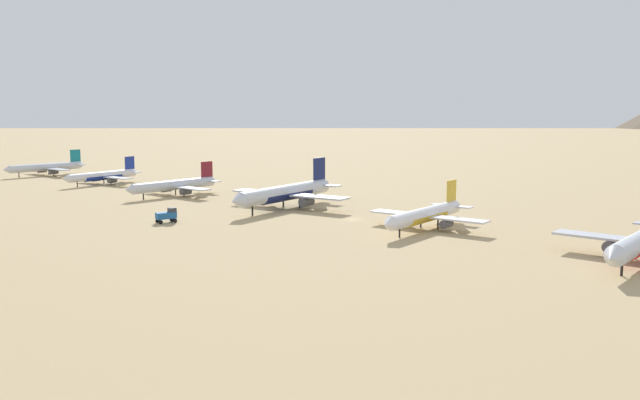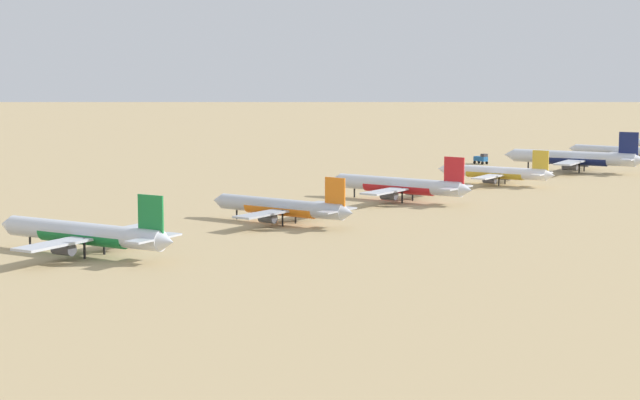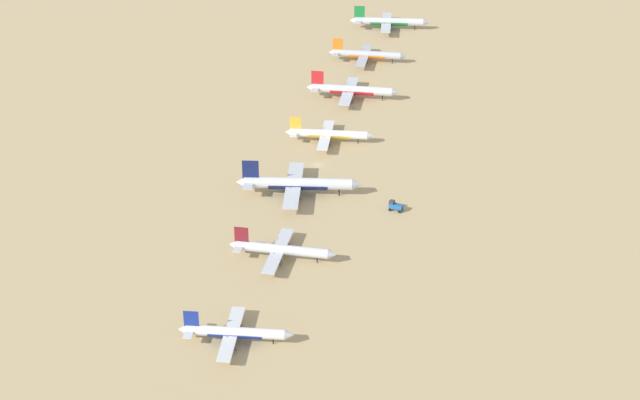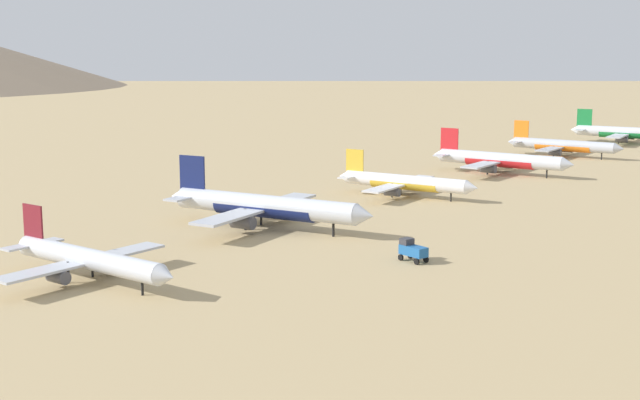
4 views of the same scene
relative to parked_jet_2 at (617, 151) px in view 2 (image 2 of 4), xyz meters
name	(u,v)px [view 2 (image 2 of 4)]	position (x,y,z in m)	size (l,w,h in m)	color
ground_plane	(530,178)	(2.31, 76.50, -3.73)	(2167.39, 2167.39, 0.00)	tan
parked_jet_2	(617,151)	(0.00, 0.00, 0.00)	(38.40, 31.19, 11.07)	silver
parked_jet_3	(575,158)	(-2.03, 48.99, 1.00)	(49.30, 40.13, 14.21)	silver
parked_jet_4	(496,173)	(3.55, 99.80, 0.00)	(38.80, 31.46, 11.20)	white
parked_jet_5	(400,186)	(7.90, 151.20, 0.56)	(44.64, 36.18, 12.89)	silver
parked_jet_6	(282,207)	(9.97, 202.94, 0.22)	(41.05, 33.28, 11.86)	#B2B7C1
parked_jet_7	(85,234)	(17.19, 258.56, 0.61)	(45.22, 36.73, 13.04)	silver
service_truck	(481,158)	(36.92, 41.06, -1.65)	(5.65, 4.06, 3.90)	#1E5999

